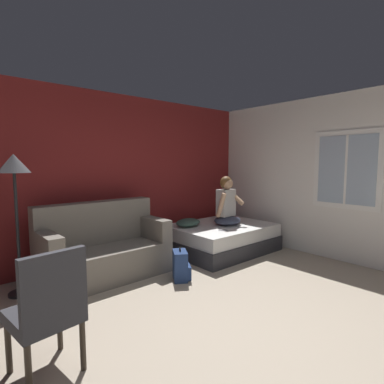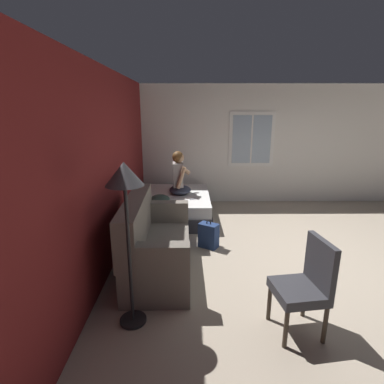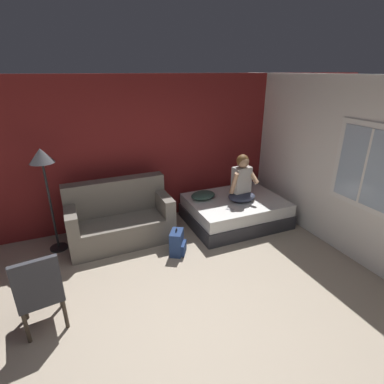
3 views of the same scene
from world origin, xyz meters
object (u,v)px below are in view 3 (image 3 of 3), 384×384
object	(u,v)px
bed	(235,211)
couch	(120,219)
throw_pillow	(203,195)
person_seated	(242,182)
cell_phone	(230,209)
floor_lamp	(43,166)
side_chair	(39,290)
backpack	(177,243)

from	to	relation	value
bed	couch	size ratio (longest dim) A/B	1.05
couch	throw_pillow	world-z (taller)	couch
person_seated	cell_phone	xyz separation A→B (m)	(-0.39, -0.28, -0.35)
couch	floor_lamp	distance (m)	1.46
side_chair	bed	bearing A→B (deg)	23.05
throw_pillow	backpack	bearing A→B (deg)	-134.74
couch	floor_lamp	bearing A→B (deg)	173.86
floor_lamp	backpack	bearing A→B (deg)	-27.20
couch	person_seated	distance (m)	2.28
person_seated	cell_phone	size ratio (longest dim) A/B	6.08
cell_phone	throw_pillow	bearing A→B (deg)	74.75
side_chair	cell_phone	xyz separation A→B (m)	(2.98, 1.05, -0.05)
bed	floor_lamp	world-z (taller)	floor_lamp
couch	throw_pillow	bearing A→B (deg)	2.04
side_chair	floor_lamp	xyz separation A→B (m)	(0.14, 1.72, 0.90)
backpack	throw_pillow	distance (m)	1.25
couch	backpack	size ratio (longest dim) A/B	3.74
side_chair	throw_pillow	world-z (taller)	side_chair
floor_lamp	person_seated	bearing A→B (deg)	-6.79
bed	floor_lamp	bearing A→B (deg)	174.33
throw_pillow	cell_phone	distance (m)	0.66
throw_pillow	person_seated	bearing A→B (deg)	-27.88
side_chair	backpack	world-z (taller)	side_chair
couch	backpack	distance (m)	1.11
cell_phone	floor_lamp	bearing A→B (deg)	130.52
side_chair	person_seated	distance (m)	3.64
bed	cell_phone	bearing A→B (deg)	-132.31
bed	throw_pillow	world-z (taller)	throw_pillow
bed	couch	world-z (taller)	couch
bed	couch	xyz separation A→B (m)	(-2.15, 0.21, 0.16)
throw_pillow	floor_lamp	world-z (taller)	floor_lamp
floor_lamp	side_chair	bearing A→B (deg)	-94.52
person_seated	floor_lamp	bearing A→B (deg)	173.21
side_chair	cell_phone	world-z (taller)	side_chair
cell_phone	floor_lamp	size ratio (longest dim) A/B	0.08
couch	cell_phone	world-z (taller)	couch
couch	side_chair	bearing A→B (deg)	-125.63
side_chair	floor_lamp	world-z (taller)	floor_lamp
throw_pillow	side_chair	bearing A→B (deg)	-148.71
backpack	throw_pillow	world-z (taller)	throw_pillow
side_chair	throw_pillow	xyz separation A→B (m)	(2.75, 1.67, 0.02)
bed	throw_pillow	xyz separation A→B (m)	(-0.56, 0.26, 0.31)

